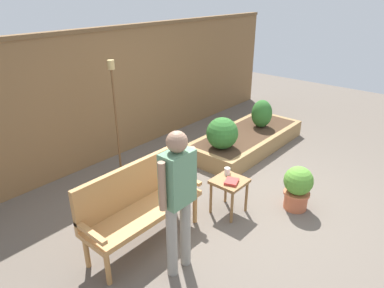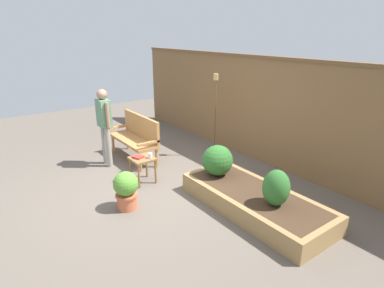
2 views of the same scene
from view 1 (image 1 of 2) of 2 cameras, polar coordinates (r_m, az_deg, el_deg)
name	(u,v)px [view 1 (image 1 of 2)]	position (r m, az deg, el deg)	size (l,w,h in m)	color
ground_plane	(246,203)	(4.88, 8.84, -9.61)	(14.00, 14.00, 0.00)	#60564C
fence_back	(119,92)	(6.04, -11.87, 8.39)	(8.40, 0.14, 2.16)	brown
garden_bench	(138,200)	(3.96, -8.89, -9.03)	(1.44, 0.48, 0.94)	#B77F47
side_table	(229,186)	(4.48, 6.16, -6.82)	(0.40, 0.40, 0.48)	olive
cup_on_table	(227,171)	(4.54, 5.84, -4.45)	(0.11, 0.07, 0.09)	white
book_on_table	(232,182)	(4.37, 6.53, -6.18)	(0.18, 0.15, 0.03)	#B2332D
potted_boxwood	(298,186)	(4.76, 17.00, -6.71)	(0.38, 0.38, 0.61)	#C66642
raised_planter_bed	(247,140)	(6.43, 8.97, 0.66)	(2.40, 1.00, 0.30)	#997547
shrub_near_bench	(222,133)	(5.60, 4.99, 1.78)	(0.52, 0.52, 0.52)	brown
shrub_far_corner	(262,114)	(6.59, 11.41, 4.92)	(0.38, 0.38, 0.52)	brown
tiki_torch	(114,100)	(5.19, -12.68, 7.14)	(0.10, 0.10, 1.79)	brown
person_by_bench	(178,192)	(3.32, -2.33, -7.97)	(0.47, 0.20, 1.56)	gray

